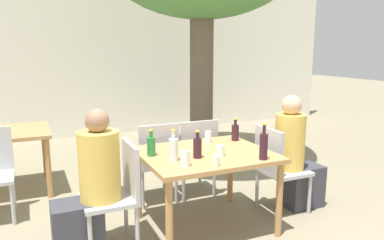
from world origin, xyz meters
The scene contains 18 objects.
ground_plane centered at (0.00, 0.00, 0.00)m, with size 30.00×30.00×0.00m, color gray.
cafe_building_wall centered at (0.00, 4.28, 1.40)m, with size 10.00×0.08×2.80m.
dining_table_front centered at (0.00, 0.00, 0.65)m, with size 1.17×0.99×0.73m.
patio_chair_0 centered at (-0.82, 0.00, 0.51)m, with size 0.44×0.44×0.90m.
patio_chair_1 centered at (0.82, 0.00, 0.51)m, with size 0.44×0.44×0.90m.
patio_chair_2 centered at (-0.23, 0.73, 0.51)m, with size 0.44×0.44×0.90m.
patio_chair_3 centered at (0.23, 0.73, 0.51)m, with size 0.44×0.44×0.90m.
person_seated_0 centered at (-1.05, 0.00, 0.54)m, with size 0.57×0.34×1.21m.
person_seated_1 centered at (1.05, 0.00, 0.54)m, with size 0.55×0.30×1.21m.
green_bottle_0 centered at (-0.49, 0.10, 0.83)m, with size 0.08×0.08×0.24m.
wine_bottle_1 centered at (-0.14, -0.13, 0.83)m, with size 0.08×0.08×0.24m.
water_bottle_2 centered at (-0.36, -0.12, 0.84)m, with size 0.08×0.08×0.27m.
wine_bottle_3 centered at (0.36, -0.40, 0.86)m, with size 0.07×0.07×0.32m.
wine_bottle_4 centered at (0.48, 0.27, 0.82)m, with size 0.08×0.08×0.23m.
drinking_glass_0 centered at (-0.33, -0.30, 0.80)m, with size 0.08×0.08×0.13m.
drinking_glass_1 centered at (-0.10, -0.39, 0.78)m, with size 0.06×0.06×0.08m.
drinking_glass_2 centered at (0.19, 0.33, 0.79)m, with size 0.07×0.07×0.11m.
drinking_glass_3 centered at (0.07, -0.16, 0.78)m, with size 0.08×0.08×0.10m.
Camera 1 is at (-1.47, -2.98, 1.69)m, focal length 35.00 mm.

